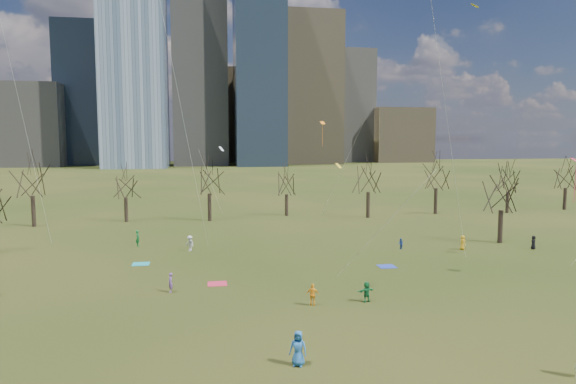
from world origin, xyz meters
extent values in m
plane|color=black|center=(0.00, 0.00, 0.00)|extent=(500.00, 500.00, 0.00)
cube|color=slate|center=(-35.00, 190.00, 59.00)|extent=(26.00, 26.00, 118.00)
cube|color=slate|center=(-8.00, 205.00, 47.50)|extent=(24.00, 24.00, 95.00)
cube|color=#384C66|center=(18.00, 195.00, 52.50)|extent=(22.00, 22.00, 105.00)
cube|color=#726347|center=(45.00, 215.00, 36.00)|extent=(28.00, 28.00, 72.00)
cube|color=#384C66|center=(-60.00, 220.00, 32.50)|extent=(25.00, 25.00, 65.00)
cube|color=slate|center=(70.00, 230.00, 29.00)|extent=(22.00, 22.00, 58.00)
cube|color=#726347|center=(5.00, 240.00, 24.00)|extent=(30.00, 30.00, 48.00)
cube|color=slate|center=(-85.00, 210.00, 18.00)|extent=(35.00, 30.00, 36.00)
cube|color=#726347|center=(95.00, 225.00, 14.00)|extent=(30.00, 28.00, 28.00)
cylinder|color=black|center=(-31.00, 39.00, 2.14)|extent=(0.55, 0.55, 4.28)
cylinder|color=black|center=(-19.00, 41.00, 1.80)|extent=(0.52, 0.52, 3.60)
cylinder|color=black|center=(-7.00, 40.00, 2.02)|extent=(0.54, 0.54, 4.05)
cylinder|color=black|center=(5.00, 43.00, 1.69)|extent=(0.51, 0.51, 3.38)
cylinder|color=black|center=(17.00, 39.00, 1.98)|extent=(0.54, 0.54, 3.96)
cylinder|color=black|center=(29.00, 41.00, 2.07)|extent=(0.54, 0.54, 4.14)
cylinder|color=black|center=(41.00, 40.00, 1.75)|extent=(0.52, 0.52, 3.51)
cylinder|color=black|center=(53.00, 42.00, 1.87)|extent=(0.53, 0.53, 3.74)
cylinder|color=black|center=(26.00, 18.00, 1.91)|extent=(0.53, 0.53, 3.83)
cube|color=teal|center=(-14.00, 14.39, 0.01)|extent=(1.60, 1.50, 0.03)
cube|color=#2338A7|center=(9.06, 9.54, 0.01)|extent=(1.60, 1.50, 0.03)
cube|color=#C02641|center=(-6.94, 6.31, 0.01)|extent=(1.60, 1.50, 0.03)
imported|color=#2765A9|center=(-3.17, -10.02, 0.95)|extent=(1.10, 0.93, 1.91)
imported|color=#FFA71C|center=(-0.28, -0.46, 0.81)|extent=(1.02, 0.66, 1.62)
imported|color=#1B7A3C|center=(3.82, -0.29, 0.77)|extent=(1.49, 0.88, 1.53)
imported|color=black|center=(27.60, 14.17, 0.75)|extent=(0.82, 0.87, 1.50)
imported|color=#7A4E9C|center=(-10.63, 4.55, 0.78)|extent=(0.45, 0.62, 1.56)
imported|color=#24449C|center=(13.26, 16.53, 0.61)|extent=(0.50, 0.62, 1.22)
imported|color=silver|center=(-9.45, 19.53, 0.84)|extent=(1.19, 1.22, 1.68)
imported|color=gold|center=(19.83, 15.20, 0.80)|extent=(0.64, 0.86, 1.59)
imported|color=#1A7834|center=(-15.27, 22.94, 0.93)|extent=(0.63, 0.78, 1.86)
plane|color=yellow|center=(15.37, 6.45, 23.44)|extent=(0.85, 0.91, 0.37)
cylinder|color=silver|center=(12.12, 3.94, 12.42)|extent=(6.54, 5.03, 22.04)
plane|color=#E9194B|center=(22.36, 1.90, 10.22)|extent=(1.20, 1.18, 0.49)
cylinder|color=#E9194B|center=(22.36, 1.90, 8.37)|extent=(0.04, 0.04, 3.15)
cylinder|color=silver|center=(-9.78, 11.65, 14.70)|extent=(4.45, 7.88, 26.60)
cylinder|color=silver|center=(-24.35, 15.05, 15.12)|extent=(2.16, 7.91, 27.44)
plane|color=orange|center=(8.71, 34.61, 14.28)|extent=(1.00, 0.90, 0.45)
cylinder|color=silver|center=(10.14, 29.63, 7.84)|extent=(2.88, 9.97, 12.89)
cylinder|color=orange|center=(8.71, 34.61, 12.52)|extent=(0.04, 0.04, 3.00)
plane|color=gold|center=(2.24, 2.11, 10.00)|extent=(0.69, 0.69, 0.38)
cylinder|color=silver|center=(4.82, -0.80, 5.70)|extent=(5.18, 5.85, 8.61)
plane|color=white|center=(-5.25, 37.61, 10.63)|extent=(0.95, 1.00, 0.62)
cylinder|color=silver|center=(-6.84, 35.31, 6.01)|extent=(3.21, 4.61, 9.24)
camera|label=1|loc=(-8.06, -35.76, 12.01)|focal=32.00mm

